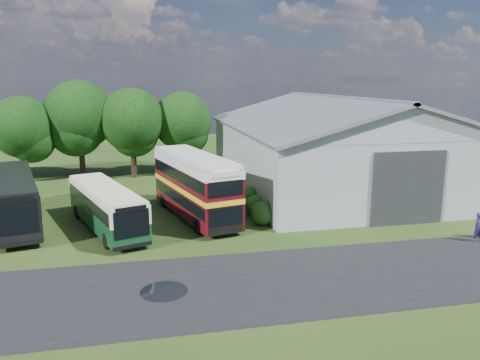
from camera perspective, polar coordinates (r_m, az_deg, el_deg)
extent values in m
plane|color=#1A3410|center=(25.27, -6.18, -10.19)|extent=(120.00, 120.00, 0.00)
cube|color=black|center=(23.03, 2.26, -12.43)|extent=(60.00, 8.00, 0.02)
cylinder|color=black|center=(22.44, -9.26, -13.28)|extent=(2.20, 2.20, 0.01)
cube|color=gray|center=(43.44, 11.49, 2.86)|extent=(18.00, 24.00, 5.50)
cube|color=#2D3033|center=(32.97, 19.81, -0.98)|extent=(5.20, 0.18, 5.00)
cylinder|color=black|center=(48.67, -24.67, 1.51)|extent=(0.56, 0.56, 3.06)
sphere|color=black|center=(48.19, -25.06, 5.89)|extent=(5.78, 5.78, 5.78)
cylinder|color=black|center=(49.04, -18.67, 2.38)|extent=(0.56, 0.56, 3.60)
sphere|color=black|center=(48.54, -19.02, 7.50)|extent=(6.80, 6.80, 6.80)
cylinder|color=black|center=(47.75, -12.82, 2.29)|extent=(0.56, 0.56, 3.31)
sphere|color=black|center=(47.24, -13.05, 7.13)|extent=(6.26, 6.26, 6.26)
cylinder|color=black|center=(48.73, -6.92, 2.62)|extent=(0.56, 0.56, 3.17)
sphere|color=black|center=(48.24, -7.04, 7.16)|extent=(5.98, 5.98, 5.98)
sphere|color=#194714|center=(31.79, 2.80, -5.40)|extent=(1.70, 1.70, 1.70)
sphere|color=#194714|center=(33.64, 1.93, -4.40)|extent=(1.60, 1.60, 1.60)
sphere|color=#194714|center=(35.51, 1.15, -3.50)|extent=(1.80, 1.80, 1.80)
cube|color=#0F3A1C|center=(31.54, -16.04, -3.08)|extent=(5.65, 10.46, 2.55)
cube|color=#490A10|center=(32.88, -5.53, -0.50)|extent=(5.19, 10.81, 4.19)
cube|color=black|center=(34.88, -25.99, -1.91)|extent=(5.83, 12.50, 3.03)
imported|color=#1F1A3A|center=(31.54, 27.07, -5.21)|extent=(0.69, 0.49, 1.78)
imported|color=#47162D|center=(32.46, 27.26, -4.97)|extent=(0.81, 0.65, 1.56)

